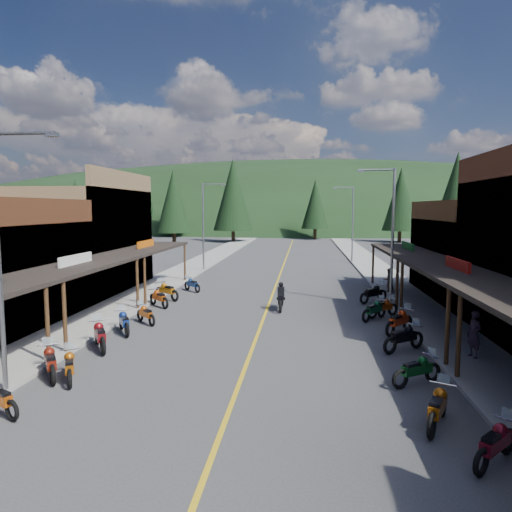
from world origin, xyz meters
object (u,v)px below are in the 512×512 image
(bike_east_5, at_px, (438,405))
(streetlight_3, at_px, (351,220))
(pine_2, at_px, (233,195))
(bike_west_12, at_px, (192,284))
(streetlight_1, at_px, (205,222))
(pine_10, at_px, (174,201))
(pine_4, at_px, (401,199))
(bike_east_6, at_px, (417,369))
(rider_on_bike, at_px, (281,299))
(bike_east_4, at_px, (496,442))
(pine_1, at_px, (173,201))
(pine_7, at_px, (144,201))
(bike_east_7, at_px, (404,336))
(bike_east_11, at_px, (373,293))
(pedestrian_east_a, at_px, (474,334))
(shop_east_3, at_px, (490,259))
(bike_west_11, at_px, (167,290))
(bike_east_9, at_px, (374,309))
(bike_west_10, at_px, (159,297))
(pine_9, at_px, (470,203))
(pine_0, at_px, (76,204))
(bike_west_6, at_px, (50,361))
(shop_west_3, at_px, (75,240))
(streetlight_2, at_px, (390,231))
(pine_8, at_px, (123,206))
(bike_west_5, at_px, (70,365))
(bike_west_9, at_px, (146,313))
(bike_east_8, at_px, (399,320))
(bike_west_8, at_px, (124,321))
(bike_east_10, at_px, (383,307))
(bike_west_7, at_px, (100,334))
(pine_11, at_px, (457,196))
(pedestrian_east_b, at_px, (389,280))
(pine_5, at_px, (474,196))
(streetlight_0, at_px, (2,251))
(pine_3, at_px, (315,204))

(bike_east_5, bearing_deg, streetlight_3, 113.97)
(pine_2, distance_m, bike_west_12, 47.10)
(streetlight_1, xyz_separation_m, pine_10, (-11.05, 28.00, 2.32))
(pine_4, distance_m, bike_east_6, 65.48)
(rider_on_bike, bearing_deg, streetlight_3, 74.85)
(streetlight_1, xyz_separation_m, bike_east_4, (13.32, -30.55, -3.91))
(pine_1, height_order, bike_east_4, pine_1)
(pine_7, relative_size, rider_on_bike, 5.77)
(bike_east_7, bearing_deg, bike_east_11, 142.41)
(pine_1, bearing_deg, pedestrian_east_a, -65.53)
(pine_7, bearing_deg, shop_east_3, -54.73)
(bike_west_11, distance_m, bike_east_9, 12.77)
(bike_west_10, distance_m, pedestrian_east_a, 16.79)
(pine_4, xyz_separation_m, bike_east_7, (-11.91, -60.37, -6.62))
(bike_west_10, distance_m, rider_on_bike, 7.13)
(pine_9, xyz_separation_m, bike_east_4, (-17.63, -53.55, -5.83))
(pine_0, distance_m, bike_east_7, 77.78)
(bike_west_6, height_order, pedestrian_east_a, pedestrian_east_a)
(shop_west_3, relative_size, streetlight_2, 1.36)
(bike_east_5, bearing_deg, pine_8, 146.57)
(bike_west_5, bearing_deg, streetlight_3, 42.08)
(streetlight_1, relative_size, bike_west_5, 4.09)
(bike_west_5, distance_m, bike_west_9, 7.58)
(rider_on_bike, bearing_deg, shop_west_3, 161.65)
(bike_east_7, xyz_separation_m, bike_east_8, (0.35, 2.64, 0.02))
(bike_west_8, height_order, bike_east_4, bike_west_8)
(shop_east_3, bearing_deg, bike_east_10, -142.02)
(pine_0, distance_m, bike_west_7, 72.17)
(bike_east_10, bearing_deg, bike_east_7, -36.44)
(pine_9, bearing_deg, bike_west_7, -122.97)
(pine_11, height_order, pedestrian_east_b, pine_11)
(bike_west_8, height_order, pedestrian_east_b, pedestrian_east_b)
(pine_5, bearing_deg, bike_east_10, -112.64)
(pine_2, xyz_separation_m, bike_west_12, (4.40, -46.30, -7.45))
(streetlight_3, bearing_deg, streetlight_2, -90.00)
(pine_5, xyz_separation_m, bike_west_7, (-40.14, -73.47, -7.34))
(pine_4, xyz_separation_m, pedestrian_east_a, (-9.55, -61.30, -6.20))
(pine_1, relative_size, bike_east_10, 6.20)
(shop_west_3, distance_m, pine_10, 39.07)
(streetlight_0, bearing_deg, pine_0, 115.92)
(bike_west_7, bearing_deg, pine_10, 70.31)
(streetlight_2, distance_m, bike_west_7, 16.60)
(pine_4, relative_size, pine_7, 1.00)
(pine_8, bearing_deg, pine_7, 105.52)
(pine_0, height_order, bike_west_12, pine_0)
(bike_west_8, bearing_deg, streetlight_3, 34.07)
(pine_11, xyz_separation_m, bike_east_9, (-14.32, -33.24, -6.60))
(pine_3, height_order, bike_west_8, pine_3)
(bike_east_9, distance_m, rider_on_bike, 5.21)
(bike_west_10, bearing_deg, bike_east_10, -51.21)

